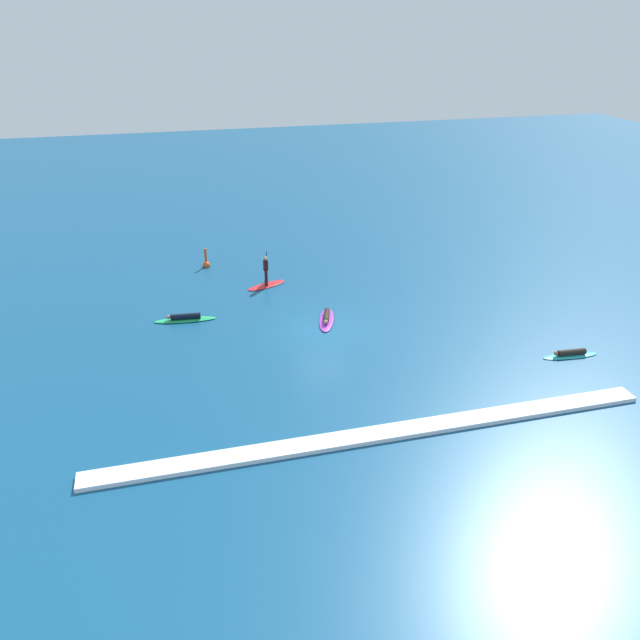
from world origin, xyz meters
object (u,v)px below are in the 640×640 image
at_px(surfer_on_red_board, 266,278).
at_px(marker_buoy, 206,263).
at_px(surfer_on_teal_board, 570,354).
at_px(surfer_on_purple_board, 326,318).
at_px(surfer_on_green_board, 185,318).

height_order(surfer_on_red_board, marker_buoy, surfer_on_red_board).
xyz_separation_m(surfer_on_red_board, surfer_on_teal_board, (12.20, -11.76, -0.33)).
relative_size(surfer_on_red_board, surfer_on_teal_board, 0.95).
bearing_deg(marker_buoy, surfer_on_purple_board, -60.11).
relative_size(surfer_on_purple_board, surfer_on_green_board, 0.91).
bearing_deg(surfer_on_red_board, surfer_on_purple_board, -90.29).
xyz_separation_m(surfer_on_red_board, surfer_on_green_board, (-4.90, -3.46, -0.33)).
bearing_deg(surfer_on_purple_board, surfer_on_red_board, -139.41).
xyz_separation_m(surfer_on_teal_board, surfer_on_green_board, (-17.10, 8.30, 0.00)).
height_order(surfer_on_teal_board, surfer_on_green_board, surfer_on_green_board).
bearing_deg(surfer_on_purple_board, marker_buoy, -132.09).
bearing_deg(surfer_on_teal_board, marker_buoy, -41.43).
relative_size(surfer_on_purple_board, marker_buoy, 2.20).
height_order(surfer_on_purple_board, surfer_on_red_board, surfer_on_red_board).
height_order(surfer_on_purple_board, surfer_on_green_board, surfer_on_purple_board).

